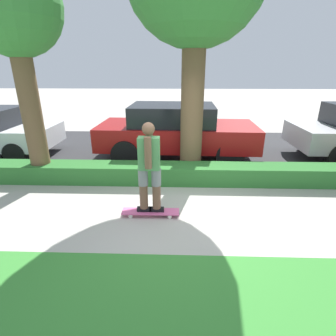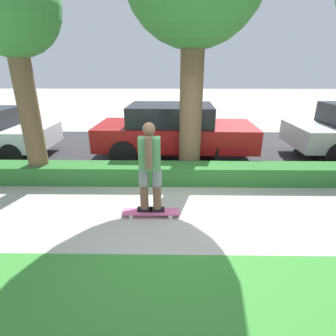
{
  "view_description": "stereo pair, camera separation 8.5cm",
  "coord_description": "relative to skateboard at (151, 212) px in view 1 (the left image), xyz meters",
  "views": [
    {
      "loc": [
        -0.05,
        -4.07,
        2.54
      ],
      "look_at": [
        -0.2,
        0.6,
        0.74
      ],
      "focal_mm": 28.0,
      "sensor_mm": 36.0,
      "label": 1
    },
    {
      "loc": [
        -0.14,
        -4.08,
        2.54
      ],
      "look_at": [
        -0.2,
        0.6,
        0.74
      ],
      "focal_mm": 28.0,
      "sensor_mm": 36.0,
      "label": 2
    }
  ],
  "objects": [
    {
      "name": "ground_plane",
      "position": [
        0.5,
        -0.08,
        -0.08
      ],
      "size": [
        60.0,
        60.0,
        0.0
      ],
      "primitive_type": "plane",
      "color": "#ADA89E"
    },
    {
      "name": "street_asphalt",
      "position": [
        0.5,
        4.12,
        -0.07
      ],
      "size": [
        18.49,
        5.0,
        0.01
      ],
      "color": "#2D2D30",
      "rests_on": "ground_plane"
    },
    {
      "name": "hedge_row",
      "position": [
        0.5,
        1.52,
        0.14
      ],
      "size": [
        18.49,
        0.6,
        0.43
      ],
      "color": "#2D702D",
      "rests_on": "ground_plane"
    },
    {
      "name": "skateboard",
      "position": [
        0.0,
        0.0,
        0.0
      ],
      "size": [
        1.04,
        0.24,
        0.09
      ],
      "color": "#DB5B93",
      "rests_on": "ground_plane"
    },
    {
      "name": "skater_person",
      "position": [
        0.0,
        -0.0,
        0.88
      ],
      "size": [
        0.49,
        0.42,
        1.63
      ],
      "color": "black",
      "rests_on": "skateboard"
    },
    {
      "name": "tree_near",
      "position": [
        -2.74,
        1.55,
        3.42
      ],
      "size": [
        1.91,
        1.91,
        4.61
      ],
      "color": "brown",
      "rests_on": "ground_plane"
    },
    {
      "name": "parked_car_middle",
      "position": [
        0.44,
        3.32,
        0.75
      ],
      "size": [
        4.54,
        2.01,
        1.56
      ],
      "rotation": [
        0.0,
        0.0,
        -0.03
      ],
      "color": "maroon",
      "rests_on": "ground_plane"
    }
  ]
}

